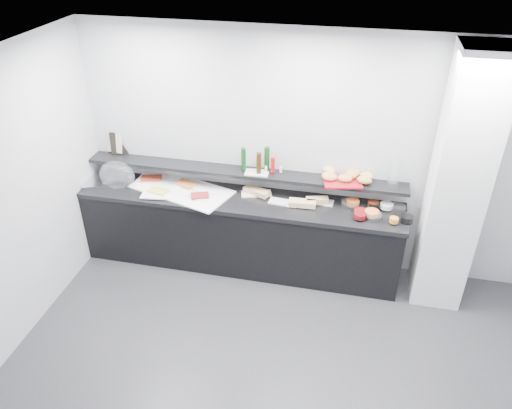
% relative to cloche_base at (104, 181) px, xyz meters
% --- Properties ---
extents(ground, '(5.00, 5.00, 0.00)m').
position_rel_cloche_base_xyz_m(ground, '(2.31, -1.70, -0.92)').
color(ground, '#2D2D30').
rests_on(ground, ground).
extents(back_wall, '(5.00, 0.02, 2.70)m').
position_rel_cloche_base_xyz_m(back_wall, '(2.31, 0.30, 0.43)').
color(back_wall, '#A9ABB0').
rests_on(back_wall, ground).
extents(ceiling, '(5.00, 5.00, 0.00)m').
position_rel_cloche_base_xyz_m(ceiling, '(2.31, -1.70, 1.78)').
color(ceiling, white).
rests_on(ceiling, back_wall).
extents(column, '(0.50, 0.50, 2.70)m').
position_rel_cloche_base_xyz_m(column, '(3.81, -0.05, 0.43)').
color(column, silver).
rests_on(column, ground).
extents(buffet_cabinet, '(3.60, 0.60, 0.85)m').
position_rel_cloche_base_xyz_m(buffet_cabinet, '(1.61, 0.00, -0.50)').
color(buffet_cabinet, black).
rests_on(buffet_cabinet, ground).
extents(counter_top, '(3.62, 0.62, 0.05)m').
position_rel_cloche_base_xyz_m(counter_top, '(1.61, 0.00, -0.05)').
color(counter_top, black).
rests_on(counter_top, buffet_cabinet).
extents(wall_shelf, '(3.60, 0.25, 0.04)m').
position_rel_cloche_base_xyz_m(wall_shelf, '(1.61, 0.18, 0.21)').
color(wall_shelf, black).
rests_on(wall_shelf, back_wall).
extents(cloche_base, '(0.55, 0.47, 0.04)m').
position_rel_cloche_base_xyz_m(cloche_base, '(0.00, 0.00, 0.00)').
color(cloche_base, silver).
rests_on(cloche_base, counter_top).
extents(cloche_dome, '(0.42, 0.28, 0.34)m').
position_rel_cloche_base_xyz_m(cloche_dome, '(0.18, -0.02, 0.11)').
color(cloche_dome, white).
rests_on(cloche_dome, cloche_base).
extents(linen_runner, '(1.25, 0.86, 0.01)m').
position_rel_cloche_base_xyz_m(linen_runner, '(0.93, 0.03, -0.01)').
color(linen_runner, white).
rests_on(linen_runner, counter_top).
extents(platter_meat_a, '(0.35, 0.24, 0.01)m').
position_rel_cloche_base_xyz_m(platter_meat_a, '(0.53, 0.15, 0.00)').
color(platter_meat_a, white).
rests_on(platter_meat_a, linen_runner).
extents(food_meat_a, '(0.26, 0.20, 0.02)m').
position_rel_cloche_base_xyz_m(food_meat_a, '(0.52, 0.15, 0.02)').
color(food_meat_a, maroon).
rests_on(food_meat_a, platter_meat_a).
extents(platter_salmon, '(0.31, 0.23, 0.01)m').
position_rel_cloche_base_xyz_m(platter_salmon, '(0.97, 0.15, 0.00)').
color(platter_salmon, silver).
rests_on(platter_salmon, linen_runner).
extents(food_salmon, '(0.25, 0.20, 0.02)m').
position_rel_cloche_base_xyz_m(food_salmon, '(0.96, 0.11, 0.02)').
color(food_salmon, '#CD602A').
rests_on(food_salmon, platter_salmon).
extents(platter_cheese, '(0.31, 0.23, 0.01)m').
position_rel_cloche_base_xyz_m(platter_cheese, '(0.69, -0.16, 0.00)').
color(platter_cheese, white).
rests_on(platter_cheese, linen_runner).
extents(food_cheese, '(0.23, 0.17, 0.02)m').
position_rel_cloche_base_xyz_m(food_cheese, '(0.71, -0.11, 0.02)').
color(food_cheese, '#CBC64F').
rests_on(food_cheese, platter_cheese).
extents(platter_meat_b, '(0.29, 0.22, 0.01)m').
position_rel_cloche_base_xyz_m(platter_meat_b, '(1.19, -0.08, 0.00)').
color(platter_meat_b, silver).
rests_on(platter_meat_b, linen_runner).
extents(food_meat_b, '(0.22, 0.18, 0.02)m').
position_rel_cloche_base_xyz_m(food_meat_b, '(1.20, -0.11, 0.02)').
color(food_meat_b, maroon).
rests_on(food_meat_b, platter_meat_b).
extents(sandwich_plate_left, '(0.36, 0.24, 0.01)m').
position_rel_cloche_base_xyz_m(sandwich_plate_left, '(1.78, 0.12, -0.01)').
color(sandwich_plate_left, silver).
rests_on(sandwich_plate_left, counter_top).
extents(sandwich_food_left, '(0.32, 0.22, 0.06)m').
position_rel_cloche_base_xyz_m(sandwich_food_left, '(1.79, 0.11, 0.02)').
color(sandwich_food_left, tan).
rests_on(sandwich_food_left, sandwich_plate_left).
extents(tongs_left, '(0.16, 0.01, 0.01)m').
position_rel_cloche_base_xyz_m(tongs_left, '(1.89, 0.08, -0.00)').
color(tongs_left, '#B7BABE').
rests_on(tongs_left, sandwich_plate_left).
extents(sandwich_plate_mid, '(0.32, 0.16, 0.01)m').
position_rel_cloche_base_xyz_m(sandwich_plate_mid, '(2.11, 0.00, -0.01)').
color(sandwich_plate_mid, silver).
rests_on(sandwich_plate_mid, counter_top).
extents(sandwich_food_mid, '(0.29, 0.13, 0.06)m').
position_rel_cloche_base_xyz_m(sandwich_food_mid, '(2.32, -0.03, 0.02)').
color(sandwich_food_mid, tan).
rests_on(sandwich_food_mid, sandwich_plate_mid).
extents(tongs_mid, '(0.16, 0.03, 0.01)m').
position_rel_cloche_base_xyz_m(tongs_mid, '(2.24, -0.08, -0.00)').
color(tongs_mid, silver).
rests_on(tongs_mid, sandwich_plate_mid).
extents(sandwich_plate_right, '(0.31, 0.15, 0.01)m').
position_rel_cloche_base_xyz_m(sandwich_plate_right, '(2.49, 0.10, -0.01)').
color(sandwich_plate_right, silver).
rests_on(sandwich_plate_right, counter_top).
extents(sandwich_food_right, '(0.25, 0.15, 0.06)m').
position_rel_cloche_base_xyz_m(sandwich_food_right, '(2.47, 0.06, 0.02)').
color(sandwich_food_right, tan).
rests_on(sandwich_food_right, sandwich_plate_right).
extents(tongs_right, '(0.14, 0.08, 0.01)m').
position_rel_cloche_base_xyz_m(tongs_right, '(2.49, 0.04, -0.00)').
color(tongs_right, silver).
rests_on(tongs_right, sandwich_plate_right).
extents(bowl_glass_fruit, '(0.19, 0.19, 0.07)m').
position_rel_cloche_base_xyz_m(bowl_glass_fruit, '(2.82, 0.08, 0.02)').
color(bowl_glass_fruit, silver).
rests_on(bowl_glass_fruit, counter_top).
extents(fill_glass_fruit, '(0.18, 0.18, 0.05)m').
position_rel_cloche_base_xyz_m(fill_glass_fruit, '(2.84, 0.11, 0.03)').
color(fill_glass_fruit, '#CB591B').
rests_on(fill_glass_fruit, bowl_glass_fruit).
extents(bowl_black_jam, '(0.16, 0.16, 0.07)m').
position_rel_cloche_base_xyz_m(bowl_black_jam, '(3.07, 0.10, 0.02)').
color(bowl_black_jam, black).
rests_on(bowl_black_jam, counter_top).
extents(fill_black_jam, '(0.12, 0.12, 0.05)m').
position_rel_cloche_base_xyz_m(fill_black_jam, '(3.06, 0.12, 0.03)').
color(fill_black_jam, '#561D0C').
rests_on(fill_black_jam, bowl_black_jam).
extents(bowl_glass_cream, '(0.20, 0.20, 0.07)m').
position_rel_cloche_base_xyz_m(bowl_glass_cream, '(3.31, 0.09, 0.02)').
color(bowl_glass_cream, silver).
rests_on(bowl_glass_cream, counter_top).
extents(fill_glass_cream, '(0.15, 0.15, 0.05)m').
position_rel_cloche_base_xyz_m(fill_glass_cream, '(3.20, 0.11, 0.03)').
color(fill_glass_cream, silver).
rests_on(fill_glass_cream, bowl_glass_cream).
extents(bowl_red_jam, '(0.14, 0.14, 0.07)m').
position_rel_cloche_base_xyz_m(bowl_red_jam, '(2.93, -0.08, 0.02)').
color(bowl_red_jam, maroon).
rests_on(bowl_red_jam, counter_top).
extents(fill_red_jam, '(0.16, 0.16, 0.05)m').
position_rel_cloche_base_xyz_m(fill_red_jam, '(2.93, -0.15, 0.03)').
color(fill_red_jam, '#610D0F').
rests_on(fill_red_jam, bowl_red_jam).
extents(bowl_glass_salmon, '(0.19, 0.19, 0.07)m').
position_rel_cloche_base_xyz_m(bowl_glass_salmon, '(3.07, -0.12, 0.02)').
color(bowl_glass_salmon, white).
rests_on(bowl_glass_salmon, counter_top).
extents(fill_glass_salmon, '(0.19, 0.19, 0.05)m').
position_rel_cloche_base_xyz_m(fill_glass_salmon, '(3.05, -0.07, 0.03)').
color(fill_glass_salmon, orange).
rests_on(fill_glass_salmon, bowl_glass_salmon).
extents(bowl_black_fruit, '(0.13, 0.13, 0.07)m').
position_rel_cloche_base_xyz_m(bowl_black_fruit, '(3.40, -0.09, 0.02)').
color(bowl_black_fruit, black).
rests_on(bowl_black_fruit, counter_top).
extents(fill_black_fruit, '(0.10, 0.10, 0.05)m').
position_rel_cloche_base_xyz_m(fill_black_fruit, '(3.27, -0.15, 0.03)').
color(fill_black_fruit, orange).
rests_on(fill_black_fruit, bowl_black_fruit).
extents(framed_print, '(0.22, 0.14, 0.26)m').
position_rel_cloche_base_xyz_m(framed_print, '(0.10, 0.30, 0.36)').
color(framed_print, black).
rests_on(framed_print, wall_shelf).
extents(print_art, '(0.21, 0.09, 0.22)m').
position_rel_cloche_base_xyz_m(print_art, '(0.05, 0.28, 0.36)').
color(print_art, '#C6A78E').
rests_on(print_art, framed_print).
extents(condiment_tray, '(0.27, 0.17, 0.01)m').
position_rel_cloche_base_xyz_m(condiment_tray, '(1.78, 0.15, 0.24)').
color(condiment_tray, silver).
rests_on(condiment_tray, wall_shelf).
extents(bottle_green_a, '(0.06, 0.06, 0.26)m').
position_rel_cloche_base_xyz_m(bottle_green_a, '(1.63, 0.18, 0.37)').
color(bottle_green_a, '#0E3511').
rests_on(bottle_green_a, condiment_tray).
extents(bottle_brown, '(0.07, 0.07, 0.24)m').
position_rel_cloche_base_xyz_m(bottle_brown, '(1.80, 0.14, 0.36)').
color(bottle_brown, '#341D09').
rests_on(bottle_brown, condiment_tray).
extents(bottle_green_b, '(0.08, 0.08, 0.28)m').
position_rel_cloche_base_xyz_m(bottle_green_b, '(1.88, 0.22, 0.38)').
color(bottle_green_b, '#0F3A13').
rests_on(bottle_green_b, condiment_tray).
extents(bottle_hot, '(0.06, 0.06, 0.18)m').
position_rel_cloche_base_xyz_m(bottle_hot, '(1.95, 0.19, 0.33)').
color(bottle_hot, '#B10C0E').
rests_on(bottle_hot, condiment_tray).
extents(shaker_salt, '(0.03, 0.03, 0.07)m').
position_rel_cloche_base_xyz_m(shaker_salt, '(1.87, 0.20, 0.28)').
color(shaker_salt, white).
rests_on(shaker_salt, condiment_tray).
extents(shaker_pepper, '(0.04, 0.04, 0.07)m').
position_rel_cloche_base_xyz_m(shaker_pepper, '(2.04, 0.21, 0.28)').
color(shaker_pepper, silver).
rests_on(shaker_pepper, condiment_tray).
extents(bread_tray, '(0.44, 0.35, 0.02)m').
position_rel_cloche_base_xyz_m(bread_tray, '(2.71, 0.14, 0.24)').
color(bread_tray, '#A4111D').
rests_on(bread_tray, wall_shelf).
extents(bread_roll_nw, '(0.18, 0.16, 0.08)m').
position_rel_cloche_base_xyz_m(bread_roll_nw, '(2.55, 0.27, 0.29)').
color(bread_roll_nw, tan).
rests_on(bread_roll_nw, bread_tray).
extents(bread_roll_n, '(0.16, 0.12, 0.08)m').
position_rel_cloche_base_xyz_m(bread_roll_n, '(2.81, 0.28, 0.29)').
color(bread_roll_n, '#B07243').
rests_on(bread_roll_n, bread_tray).
extents(bread_roll_ne, '(0.16, 0.12, 0.08)m').
position_rel_cloche_base_xyz_m(bread_roll_ne, '(2.96, 0.23, 0.29)').
color(bread_roll_ne, tan).
rests_on(bread_roll_ne, bread_tray).
extents(bread_roll_sw, '(0.17, 0.13, 0.08)m').
position_rel_cloche_base_xyz_m(bread_roll_sw, '(2.58, 0.12, 0.29)').
color(bread_roll_sw, '#BA8547').
rests_on(bread_roll_sw, bread_tray).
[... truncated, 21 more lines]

